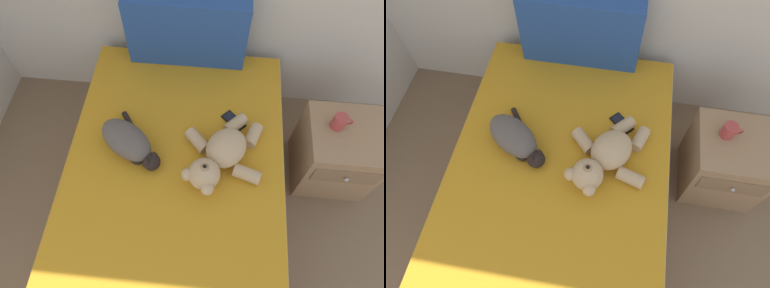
{
  "view_description": "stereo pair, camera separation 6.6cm",
  "coord_description": "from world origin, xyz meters",
  "views": [
    {
      "loc": [
        1.64,
        2.71,
        2.23
      ],
      "look_at": [
        1.55,
        3.64,
        0.56
      ],
      "focal_mm": 31.58,
      "sensor_mm": 36.0,
      "label": 1
    },
    {
      "loc": [
        1.7,
        2.72,
        2.23
      ],
      "look_at": [
        1.55,
        3.64,
        0.56
      ],
      "focal_mm": 31.58,
      "sensor_mm": 36.0,
      "label": 2
    }
  ],
  "objects": [
    {
      "name": "bed",
      "position": [
        1.46,
        3.42,
        0.26
      ],
      "size": [
        1.27,
        1.97,
        0.53
      ],
      "color": "#9E7A56",
      "rests_on": "ground_plane"
    },
    {
      "name": "patterned_cushion",
      "position": [
        1.45,
        4.32,
        0.76
      ],
      "size": [
        0.74,
        0.14,
        0.46
      ],
      "color": "#264C99",
      "rests_on": "bed"
    },
    {
      "name": "cat",
      "position": [
        1.2,
        3.6,
        0.6
      ],
      "size": [
        0.4,
        0.4,
        0.15
      ],
      "color": "#59514C",
      "rests_on": "bed"
    },
    {
      "name": "teddy_bear",
      "position": [
        1.71,
        3.56,
        0.61
      ],
      "size": [
        0.45,
        0.55,
        0.18
      ],
      "color": "tan",
      "rests_on": "bed"
    },
    {
      "name": "cell_phone",
      "position": [
        1.78,
        3.84,
        0.54
      ],
      "size": [
        0.16,
        0.15,
        0.01
      ],
      "color": "black",
      "rests_on": "bed"
    },
    {
      "name": "nightstand",
      "position": [
        2.47,
        3.83,
        0.26
      ],
      "size": [
        0.47,
        0.47,
        0.52
      ],
      "color": "#9E7A56",
      "rests_on": "ground_plane"
    },
    {
      "name": "mug",
      "position": [
        2.39,
        3.87,
        0.57
      ],
      "size": [
        0.12,
        0.08,
        0.09
      ],
      "color": "#B23F3F",
      "rests_on": "nightstand"
    }
  ]
}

